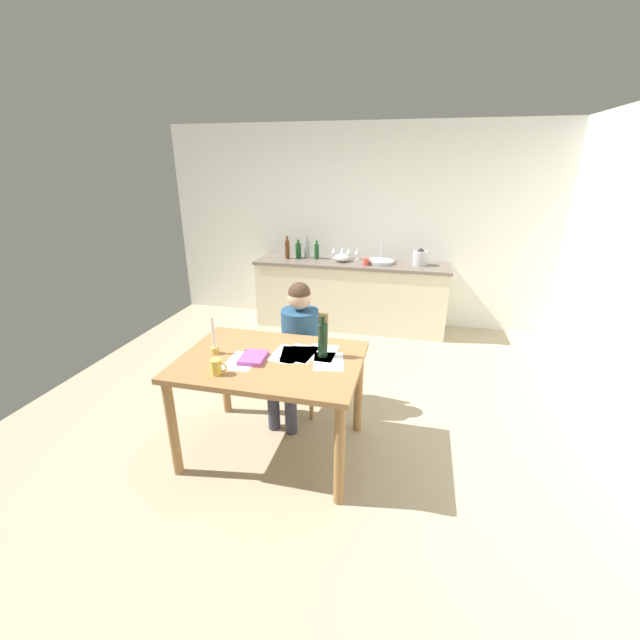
{
  "coord_description": "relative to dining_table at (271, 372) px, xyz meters",
  "views": [
    {
      "loc": [
        0.84,
        -3.02,
        2.13
      ],
      "look_at": [
        0.07,
        0.2,
        0.85
      ],
      "focal_mm": 23.16,
      "sensor_mm": 36.0,
      "label": 1
    }
  ],
  "objects": [
    {
      "name": "wall_back",
      "position": [
        0.13,
        3.1,
        0.62
      ],
      "size": [
        5.2,
        0.12,
        2.6
      ],
      "primitive_type": "cube",
      "color": "silver",
      "rests_on": "ground"
    },
    {
      "name": "wine_bottle_on_table",
      "position": [
        0.36,
        0.12,
        0.25
      ],
      "size": [
        0.07,
        0.07,
        0.31
      ],
      "color": "black",
      "rests_on": "dining_table"
    },
    {
      "name": "dining_table",
      "position": [
        0.0,
        0.0,
        0.0
      ],
      "size": [
        1.31,
        0.94,
        0.8
      ],
      "color": "#9E7042",
      "rests_on": "ground"
    },
    {
      "name": "paper_notice",
      "position": [
        0.18,
        0.14,
        0.11
      ],
      "size": [
        0.25,
        0.32,
        0.0
      ],
      "primitive_type": "cube",
      "rotation": [
        0.0,
        0.0,
        -0.14
      ],
      "color": "white",
      "rests_on": "dining_table"
    },
    {
      "name": "chair_at_table",
      "position": [
        0.05,
        0.71,
        -0.19
      ],
      "size": [
        0.45,
        0.45,
        0.88
      ],
      "color": "#9E7042",
      "rests_on": "ground"
    },
    {
      "name": "wine_glass_near_sink",
      "position": [
        0.18,
        2.89,
        0.32
      ],
      "size": [
        0.07,
        0.07,
        0.15
      ],
      "color": "silver",
      "rests_on": "kitchen_counter"
    },
    {
      "name": "mixing_bowl",
      "position": [
        0.01,
        2.72,
        0.26
      ],
      "size": [
        0.21,
        0.21,
        0.1
      ],
      "primitive_type": "ellipsoid",
      "color": "white",
      "rests_on": "kitchen_counter"
    },
    {
      "name": "book_magazine",
      "position": [
        -0.11,
        -0.05,
        0.13
      ],
      "size": [
        0.19,
        0.24,
        0.03
      ],
      "primitive_type": "cube",
      "rotation": [
        0.0,
        0.0,
        0.08
      ],
      "color": "#B14FAE",
      "rests_on": "dining_table"
    },
    {
      "name": "sink_unit",
      "position": [
        0.51,
        2.75,
        0.24
      ],
      "size": [
        0.36,
        0.36,
        0.24
      ],
      "color": "#B2B7BC",
      "rests_on": "kitchen_counter"
    },
    {
      "name": "coffee_mug",
      "position": [
        -0.26,
        -0.31,
        0.17
      ],
      "size": [
        0.11,
        0.07,
        0.11
      ],
      "color": "#F2CC4C",
      "rests_on": "dining_table"
    },
    {
      "name": "paper_bill",
      "position": [
        0.16,
        0.1,
        0.11
      ],
      "size": [
        0.27,
        0.33,
        0.0
      ],
      "primitive_type": "cube",
      "rotation": [
        0.0,
        0.0,
        0.21
      ],
      "color": "white",
      "rests_on": "dining_table"
    },
    {
      "name": "bottle_oil",
      "position": [
        -0.74,
        2.72,
        0.34
      ],
      "size": [
        0.06,
        0.06,
        0.3
      ],
      "color": "#593319",
      "rests_on": "kitchen_counter"
    },
    {
      "name": "wine_glass_back_right",
      "position": [
        -0.13,
        2.89,
        0.32
      ],
      "size": [
        0.07,
        0.07,
        0.15
      ],
      "color": "silver",
      "rests_on": "kitchen_counter"
    },
    {
      "name": "wine_glass_by_kettle",
      "position": [
        0.07,
        2.89,
        0.32
      ],
      "size": [
        0.07,
        0.07,
        0.15
      ],
      "color": "silver",
      "rests_on": "kitchen_counter"
    },
    {
      "name": "person_seated",
      "position": [
        0.03,
        0.56,
        -0.01
      ],
      "size": [
        0.38,
        0.62,
        1.19
      ],
      "color": "navy",
      "rests_on": "ground"
    },
    {
      "name": "paper_letter",
      "position": [
        -0.18,
        -0.09,
        0.11
      ],
      "size": [
        0.21,
        0.3,
        0.0
      ],
      "primitive_type": "cube",
      "rotation": [
        0.0,
        0.0,
        0.01
      ],
      "color": "white",
      "rests_on": "dining_table"
    },
    {
      "name": "paper_flyer",
      "position": [
        0.09,
        0.1,
        0.11
      ],
      "size": [
        0.23,
        0.31,
        0.0
      ],
      "primitive_type": "cube",
      "rotation": [
        0.0,
        0.0,
        -0.07
      ],
      "color": "white",
      "rests_on": "dining_table"
    },
    {
      "name": "kitchen_counter",
      "position": [
        0.13,
        2.74,
        -0.23
      ],
      "size": [
        2.53,
        0.64,
        0.9
      ],
      "color": "beige",
      "rests_on": "ground"
    },
    {
      "name": "candlestick",
      "position": [
        -0.42,
        -0.02,
        0.19
      ],
      "size": [
        0.06,
        0.06,
        0.29
      ],
      "color": "gold",
      "rests_on": "dining_table"
    },
    {
      "name": "stovetop_kettle",
      "position": [
        1.0,
        2.74,
        0.31
      ],
      "size": [
        0.18,
        0.18,
        0.22
      ],
      "color": "#B7BABF",
      "rests_on": "kitchen_counter"
    },
    {
      "name": "bottle_vinegar",
      "position": [
        -0.61,
        2.81,
        0.32
      ],
      "size": [
        0.08,
        0.08,
        0.24
      ],
      "color": "#194C23",
      "rests_on": "kitchen_counter"
    },
    {
      "name": "paper_envelope",
      "position": [
        0.34,
        0.18,
        0.11
      ],
      "size": [
        0.21,
        0.3,
        0.0
      ],
      "primitive_type": "cube",
      "rotation": [
        0.0,
        0.0,
        -0.01
      ],
      "color": "white",
      "rests_on": "dining_table"
    },
    {
      "name": "ground_plane",
      "position": [
        0.13,
        0.5,
        -0.7
      ],
      "size": [
        5.2,
        5.2,
        0.04
      ],
      "primitive_type": "cube",
      "color": "tan"
    },
    {
      "name": "teacup_on_counter",
      "position": [
        0.34,
        2.59,
        0.26
      ],
      "size": [
        0.11,
        0.07,
        0.09
      ],
      "color": "#D84C3F",
      "rests_on": "kitchen_counter"
    },
    {
      "name": "bottle_sauce",
      "position": [
        -0.35,
        2.8,
        0.32
      ],
      "size": [
        0.06,
        0.06,
        0.24
      ],
      "color": "#194C23",
      "rests_on": "kitchen_counter"
    },
    {
      "name": "paper_receipt",
      "position": [
        0.42,
        0.05,
        0.11
      ],
      "size": [
        0.27,
        0.33,
        0.0
      ],
      "primitive_type": "cube",
      "rotation": [
        0.0,
        0.0,
        0.21
      ],
      "color": "white",
      "rests_on": "dining_table"
    },
    {
      "name": "bottle_wine_red",
      "position": [
        -0.49,
        2.82,
        0.34
      ],
      "size": [
        0.07,
        0.07,
        0.29
      ],
      "color": "#8C999E",
      "rests_on": "kitchen_counter"
    },
    {
      "name": "wine_glass_back_left",
      "position": [
        -0.02,
        2.89,
        0.32
      ],
      "size": [
        0.07,
        0.07,
        0.15
      ],
      "color": "silver",
      "rests_on": "kitchen_counter"
    }
  ]
}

